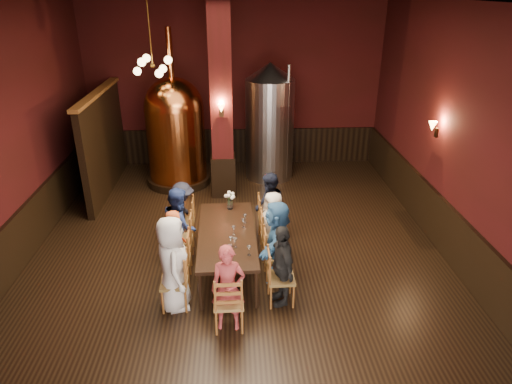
{
  "coord_description": "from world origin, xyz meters",
  "views": [
    {
      "loc": [
        -0.01,
        -7.54,
        4.73
      ],
      "look_at": [
        0.37,
        0.2,
        1.2
      ],
      "focal_mm": 32.0,
      "sensor_mm": 36.0,
      "label": 1
    }
  ],
  "objects_px": {
    "rose_vase": "(230,198)",
    "copper_kettle": "(176,130)",
    "person_0": "(173,264)",
    "dining_table": "(227,236)",
    "steel_vessel": "(270,122)",
    "person_2": "(180,226)",
    "person_1": "(177,247)"
  },
  "relations": [
    {
      "from": "dining_table",
      "to": "person_0",
      "type": "bearing_deg",
      "value": -130.36
    },
    {
      "from": "person_1",
      "to": "rose_vase",
      "type": "bearing_deg",
      "value": -57.67
    },
    {
      "from": "person_0",
      "to": "person_2",
      "type": "xyz_separation_m",
      "value": [
        -0.03,
        1.33,
        -0.05
      ]
    },
    {
      "from": "person_2",
      "to": "steel_vessel",
      "type": "relative_size",
      "value": 0.49
    },
    {
      "from": "person_0",
      "to": "rose_vase",
      "type": "height_order",
      "value": "person_0"
    },
    {
      "from": "rose_vase",
      "to": "copper_kettle",
      "type": "bearing_deg",
      "value": 113.49
    },
    {
      "from": "steel_vessel",
      "to": "rose_vase",
      "type": "relative_size",
      "value": 8.28
    },
    {
      "from": "copper_kettle",
      "to": "rose_vase",
      "type": "distance_m",
      "value": 3.44
    },
    {
      "from": "person_2",
      "to": "copper_kettle",
      "type": "bearing_deg",
      "value": -5.46
    },
    {
      "from": "person_2",
      "to": "dining_table",
      "type": "bearing_deg",
      "value": -122.24
    },
    {
      "from": "dining_table",
      "to": "steel_vessel",
      "type": "distance_m",
      "value": 4.6
    },
    {
      "from": "person_0",
      "to": "person_2",
      "type": "distance_m",
      "value": 1.33
    },
    {
      "from": "rose_vase",
      "to": "person_0",
      "type": "bearing_deg",
      "value": -114.2
    },
    {
      "from": "person_0",
      "to": "person_1",
      "type": "relative_size",
      "value": 1.15
    },
    {
      "from": "dining_table",
      "to": "rose_vase",
      "type": "distance_m",
      "value": 0.99
    },
    {
      "from": "person_0",
      "to": "dining_table",
      "type": "bearing_deg",
      "value": -51.36
    },
    {
      "from": "person_1",
      "to": "steel_vessel",
      "type": "bearing_deg",
      "value": -44.97
    },
    {
      "from": "steel_vessel",
      "to": "rose_vase",
      "type": "height_order",
      "value": "steel_vessel"
    },
    {
      "from": "person_0",
      "to": "copper_kettle",
      "type": "distance_m",
      "value": 5.15
    },
    {
      "from": "person_2",
      "to": "rose_vase",
      "type": "xyz_separation_m",
      "value": [
        0.91,
        0.63,
        0.25
      ]
    },
    {
      "from": "person_1",
      "to": "person_2",
      "type": "bearing_deg",
      "value": -21.64
    },
    {
      "from": "person_0",
      "to": "steel_vessel",
      "type": "bearing_deg",
      "value": -31.68
    },
    {
      "from": "person_0",
      "to": "copper_kettle",
      "type": "relative_size",
      "value": 0.41
    },
    {
      "from": "dining_table",
      "to": "steel_vessel",
      "type": "relative_size",
      "value": 0.81
    },
    {
      "from": "dining_table",
      "to": "person_0",
      "type": "height_order",
      "value": "person_0"
    },
    {
      "from": "dining_table",
      "to": "rose_vase",
      "type": "bearing_deg",
      "value": 85.47
    },
    {
      "from": "person_0",
      "to": "person_2",
      "type": "bearing_deg",
      "value": -11.0
    },
    {
      "from": "dining_table",
      "to": "copper_kettle",
      "type": "height_order",
      "value": "copper_kettle"
    },
    {
      "from": "dining_table",
      "to": "person_1",
      "type": "height_order",
      "value": "person_1"
    },
    {
      "from": "person_1",
      "to": "person_2",
      "type": "distance_m",
      "value": 0.66
    },
    {
      "from": "copper_kettle",
      "to": "rose_vase",
      "type": "height_order",
      "value": "copper_kettle"
    },
    {
      "from": "dining_table",
      "to": "steel_vessel",
      "type": "height_order",
      "value": "steel_vessel"
    }
  ]
}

